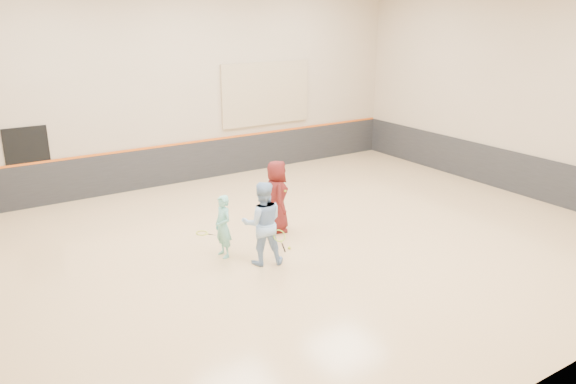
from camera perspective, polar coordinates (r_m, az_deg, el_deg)
room at (r=12.51m, az=0.81°, el=-1.98°), size 15.04×12.04×6.22m
wainscot_back at (r=17.62m, az=-10.06°, el=2.99°), size 14.90×0.04×1.20m
wainscot_right at (r=17.66m, az=21.41°, el=2.03°), size 0.04×11.90×1.20m
accent_stripe at (r=17.46m, az=-10.15°, el=4.95°), size 14.90×0.03×0.06m
acoustic_panel at (r=18.46m, az=-2.25°, el=9.96°), size 3.20×0.08×2.00m
doorway at (r=16.37m, az=-24.77°, el=2.23°), size 1.10×0.05×2.20m
girl at (r=12.08m, az=-6.60°, el=-3.49°), size 0.35×0.51×1.38m
instructor at (r=11.62m, az=-2.61°, el=-3.18°), size 1.06×0.95×1.79m
young_man at (r=13.32m, az=-1.16°, el=-0.44°), size 0.81×0.99×1.74m
held_racket at (r=11.54m, az=-0.89°, el=-4.46°), size 0.41×0.41×0.48m
spare_racket at (r=13.58m, az=-8.75°, el=-4.04°), size 0.62×0.62×0.08m
ball_under_racket at (r=12.58m, az=0.14°, el=-5.69°), size 0.07×0.07×0.07m
ball_in_hand at (r=13.11m, az=-0.30°, el=0.13°), size 0.07×0.07×0.07m
ball_beside_spare at (r=13.68m, az=-6.38°, el=-3.79°), size 0.07×0.07×0.07m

